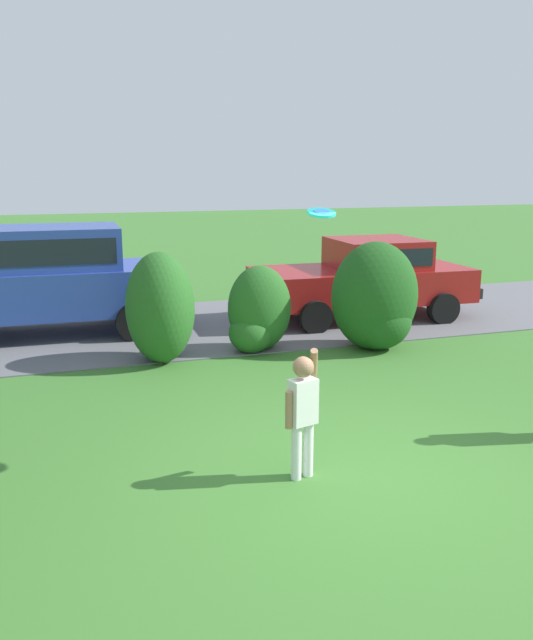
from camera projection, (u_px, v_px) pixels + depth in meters
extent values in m
plane|color=#3D752D|center=(368.00, 477.00, 6.41)|extent=(80.00, 80.00, 0.00)
cube|color=slate|center=(208.00, 325.00, 12.54)|extent=(28.00, 4.40, 0.02)
ellipsoid|color=#286023|center=(160.00, 308.00, 10.03)|extent=(1.04, 1.24, 1.70)
ellipsoid|color=#286023|center=(260.00, 308.00, 10.74)|extent=(1.04, 0.86, 1.39)
ellipsoid|color=#286023|center=(251.00, 333.00, 10.66)|extent=(0.72, 0.72, 0.65)
ellipsoid|color=#1E511C|center=(375.00, 296.00, 10.77)|extent=(1.45, 1.18, 1.77)
ellipsoid|color=#1E511C|center=(378.00, 319.00, 10.86)|extent=(1.11, 1.11, 1.00)
cube|color=maroon|center=(361.00, 284.00, 13.07)|extent=(4.26, 1.98, 0.64)
cube|color=maroon|center=(376.00, 253.00, 13.03)|extent=(1.73, 1.67, 0.56)
cube|color=black|center=(376.00, 253.00, 13.03)|extent=(1.60, 1.69, 0.34)
cylinder|color=black|center=(315.00, 317.00, 11.92)|extent=(0.61, 0.24, 0.60)
cylinder|color=black|center=(283.00, 298.00, 13.68)|extent=(0.61, 0.24, 0.60)
cylinder|color=black|center=(443.00, 308.00, 12.64)|extent=(0.61, 0.24, 0.60)
cylinder|color=black|center=(397.00, 291.00, 14.40)|extent=(0.61, 0.24, 0.60)
cube|color=black|center=(256.00, 298.00, 12.52)|extent=(0.18, 1.75, 0.20)
cube|color=black|center=(456.00, 287.00, 13.70)|extent=(0.18, 1.75, 0.20)
cube|color=#28429E|center=(49.00, 290.00, 11.74)|extent=(4.54, 1.95, 0.80)
cube|color=#28429E|center=(46.00, 247.00, 11.57)|extent=(2.51, 1.68, 0.72)
cube|color=black|center=(46.00, 247.00, 11.57)|extent=(2.32, 1.69, 0.43)
cylinder|color=black|center=(136.00, 322.00, 11.37)|extent=(0.69, 0.24, 0.68)
cylinder|color=black|center=(126.00, 301.00, 13.12)|extent=(0.69, 0.24, 0.68)
cube|color=black|center=(178.00, 294.00, 12.44)|extent=(0.16, 1.75, 0.20)
cylinder|color=white|center=(296.00, 452.00, 6.31)|extent=(0.10, 0.10, 0.55)
cylinder|color=white|center=(308.00, 449.00, 6.39)|extent=(0.10, 0.10, 0.55)
cube|color=white|center=(303.00, 402.00, 6.24)|extent=(0.29, 0.22, 0.44)
sphere|color=#A37556|center=(303.00, 367.00, 6.16)|extent=(0.20, 0.20, 0.20)
cylinder|color=#A37556|center=(314.00, 365.00, 6.30)|extent=(0.17, 0.27, 0.39)
cylinder|color=#A37556|center=(289.00, 410.00, 6.17)|extent=(0.07, 0.07, 0.36)
cylinder|color=#1EB7B2|center=(321.00, 213.00, 6.38)|extent=(0.28, 0.28, 0.09)
cylinder|color=#337FDB|center=(321.00, 212.00, 6.38)|extent=(0.16, 0.16, 0.07)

